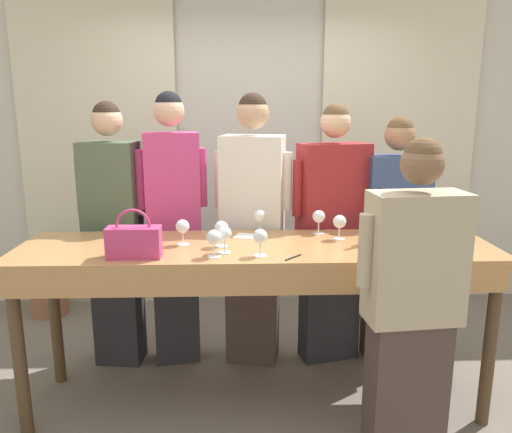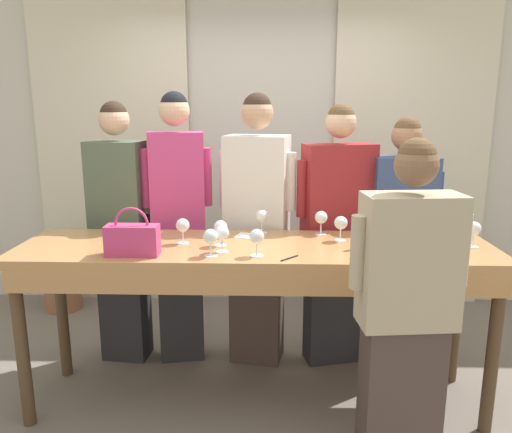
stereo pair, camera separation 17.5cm
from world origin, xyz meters
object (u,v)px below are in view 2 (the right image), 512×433
Objects in this scene: guest_striped_shirt at (337,235)px; host_pouring at (406,312)px; guest_cream_sweater at (257,230)px; wine_glass_front_mid at (321,218)px; tasting_bar at (256,264)px; potted_plant at (62,276)px; wine_glass_back_mid at (221,228)px; wine_glass_center_left at (474,229)px; guest_navy_coat at (400,242)px; wine_glass_back_left at (439,230)px; wine_glass_center_mid at (183,226)px; wine_bottle at (379,225)px; wine_glass_front_right at (262,217)px; wine_glass_near_host at (222,234)px; wine_glass_by_bottle at (257,237)px; wine_glass_back_right at (341,224)px; wine_glass_center_right at (210,237)px; guest_olive_jacket at (121,231)px; wine_glass_front_left at (452,238)px; handbag at (132,239)px; guest_pink_top at (178,224)px.

host_pouring is (0.18, -1.09, -0.08)m from guest_striped_shirt.
wine_glass_front_mid is at bearing -35.55° from guest_cream_sweater.
guest_striped_shirt reaches higher than tasting_bar.
tasting_bar reaches higher than potted_plant.
wine_glass_back_mid is 0.23× the size of potted_plant.
wine_glass_center_left is 0.63m from guest_navy_coat.
wine_glass_back_left is 1.17m from guest_cream_sweater.
wine_glass_center_mid is 0.08× the size of guest_striped_shirt.
guest_striped_shirt is (-0.17, 0.50, -0.19)m from wine_bottle.
wine_glass_front_right is 0.09× the size of guest_navy_coat.
wine_glass_by_bottle is at bearing -19.45° from wine_glass_near_host.
wine_glass_by_bottle is at bearing -146.51° from wine_glass_back_right.
guest_navy_coat is at bearing -17.01° from potted_plant.
host_pouring is (0.70, -0.35, -0.26)m from wine_glass_by_bottle.
wine_glass_center_mid is at bearing 128.02° from wine_glass_center_right.
wine_bottle is 2.17× the size of wine_glass_back_left.
wine_bottle is 2.17× the size of wine_glass_back_right.
guest_cream_sweater is (-0.04, 0.26, -0.15)m from wine_glass_front_right.
wine_glass_front_right is 0.08× the size of guest_olive_jacket.
wine_glass_front_left is at bearing 48.88° from host_pouring.
wine_glass_by_bottle is 0.08× the size of guest_striped_shirt.
wine_glass_center_mid is at bearing -179.68° from wine_bottle.
tasting_bar is at bearing -165.10° from wine_glass_back_right.
wine_glass_front_left and wine_glass_back_mid have the same top height.
wine_glass_back_right is 0.66m from guest_navy_coat.
wine_glass_front_left is 1.00× the size of wine_glass_center_right.
wine_glass_front_right and wine_glass_back_right have the same top height.
wine_glass_center_mid is (0.23, 0.23, 0.01)m from handbag.
host_pouring reaches higher than handbag.
handbag is 1.13m from wine_glass_front_mid.
handbag is 0.47m from wine_glass_near_host.
wine_glass_near_host is 1.33m from guest_navy_coat.
wine_glass_back_left is 1.65m from guest_pink_top.
wine_glass_center_right is 1.08m from guest_striped_shirt.
wine_glass_center_right is at bearing -139.81° from tasting_bar.
guest_navy_coat reaches higher than wine_glass_center_mid.
guest_cream_sweater is (0.64, 0.74, -0.14)m from handbag.
wine_glass_by_bottle is (0.19, -0.07, 0.00)m from wine_glass_near_host.
guest_cream_sweater reaches higher than host_pouring.
guest_navy_coat is (0.42, 0.00, -0.04)m from guest_striped_shirt.
wine_glass_front_right is at bearing 163.20° from wine_glass_back_left.
wine_glass_center_mid is 1.00× the size of wine_glass_by_bottle.
wine_glass_center_left is at bearing -1.05° from wine_glass_center_mid.
wine_glass_center_mid is 1.00× the size of wine_glass_center_right.
host_pouring is (0.01, -0.59, -0.27)m from wine_bottle.
handbag is 0.75m from guest_pink_top.
guest_navy_coat is (-0.07, 0.73, -0.22)m from wine_glass_front_left.
host_pouring reaches higher than wine_glass_back_right.
wine_glass_back_mid is at bearing -10.77° from wine_glass_center_mid.
potted_plant is at bearing 134.70° from wine_glass_center_mid.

